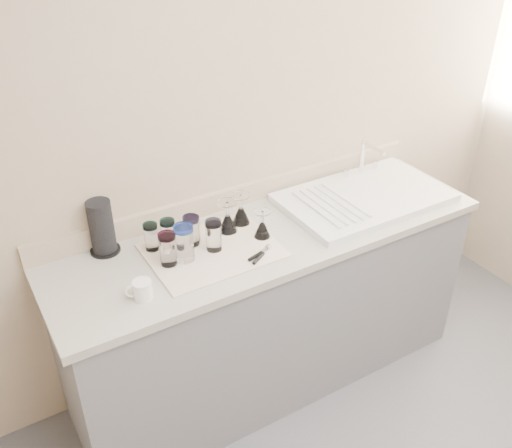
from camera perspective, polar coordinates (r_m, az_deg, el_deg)
counter_unit at (r=2.87m, az=1.33°, el=-8.28°), size 2.06×0.62×0.90m
sink_unit at (r=2.88m, az=10.77°, el=2.70°), size 0.82×0.50×0.22m
dish_towel at (r=2.47m, az=-4.39°, el=-2.64°), size 0.55×0.42×0.01m
tumbler_teal at (r=2.47m, az=-10.45°, el=-1.25°), size 0.06×0.06×0.12m
tumbler_cyan at (r=2.47m, az=-8.76°, el=-0.95°), size 0.07×0.07×0.13m
tumbler_purple at (r=2.50m, az=-6.32°, el=-0.47°), size 0.06×0.06×0.12m
tumbler_magenta at (r=2.36m, az=-8.81°, el=-2.48°), size 0.07×0.07×0.15m
tumbler_blue at (r=2.38m, az=-7.18°, el=-1.87°), size 0.08×0.08×0.16m
tumbler_lavender at (r=2.43m, az=-4.26°, el=-1.13°), size 0.07×0.07×0.14m
tumbler_extra at (r=2.48m, az=-6.49°, el=-0.64°), size 0.07×0.07×0.14m
goblet_back_left at (r=2.56m, az=-2.85°, el=0.30°), size 0.08×0.08×0.15m
goblet_back_right at (r=2.62m, az=-1.51°, el=1.09°), size 0.08×0.08×0.15m
goblet_front_right at (r=2.52m, az=0.63°, el=-0.39°), size 0.07×0.07×0.13m
can_opener at (r=2.42m, az=0.44°, el=-3.07°), size 0.13×0.08×0.02m
white_mug at (r=2.23m, az=-11.35°, el=-6.47°), size 0.11×0.09×0.08m
paper_towel_roll at (r=2.49m, az=-15.18°, el=-0.36°), size 0.13×0.13×0.24m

